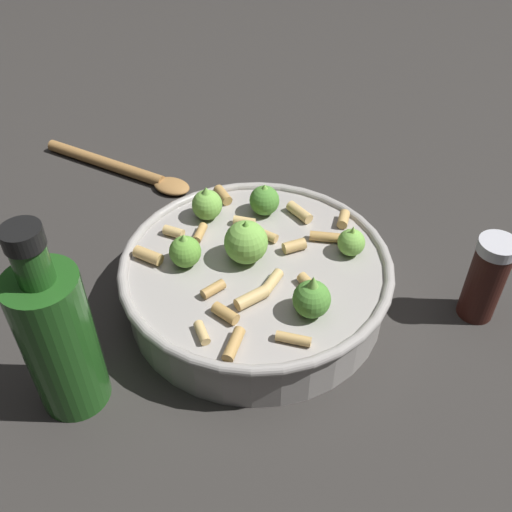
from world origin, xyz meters
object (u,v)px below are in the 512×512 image
object	(u,v)px
pepper_shaker	(486,279)
wooden_spoon	(125,170)
cooking_pan	(256,277)
olive_oil_bottle	(58,337)

from	to	relation	value
pepper_shaker	wooden_spoon	size ratio (longest dim) A/B	0.41
cooking_pan	olive_oil_bottle	world-z (taller)	olive_oil_bottle
pepper_shaker	olive_oil_bottle	world-z (taller)	olive_oil_bottle
cooking_pan	wooden_spoon	bearing A→B (deg)	-17.63
wooden_spoon	olive_oil_bottle	bearing A→B (deg)	128.07
pepper_shaker	olive_oil_bottle	bearing A→B (deg)	49.84
cooking_pan	wooden_spoon	world-z (taller)	cooking_pan
pepper_shaker	olive_oil_bottle	distance (m)	0.41
cooking_pan	wooden_spoon	xyz separation A→B (m)	(0.29, -0.09, -0.03)
cooking_pan	olive_oil_bottle	bearing A→B (deg)	71.22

